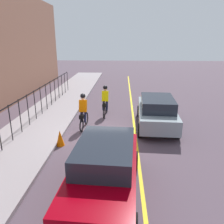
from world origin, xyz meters
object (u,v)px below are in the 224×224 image
Objects in this scene: cyclist_follow at (83,111)px; patrol_sedan at (157,111)px; cyclist_lead at (105,101)px; traffic_cone_near at (60,138)px; parked_sedan_rear at (105,168)px.

patrol_sedan is at bearing -78.59° from cyclist_follow.
cyclist_lead reaches higher than patrol_sedan.
cyclist_follow is 3.75m from patrol_sedan.
traffic_cone_near is at bearing 165.62° from cyclist_follow.
traffic_cone_near is (3.07, 2.16, -0.48)m from parked_sedan_rear.
cyclist_lead is 7.22m from parked_sedan_rear.
parked_sedan_rear is 6.55× the size of traffic_cone_near.
parked_sedan_rear is at bearing -171.54° from cyclist_lead.
cyclist_follow is at bearing -18.55° from traffic_cone_near.
parked_sedan_rear is at bearing 160.90° from patrol_sedan.
cyclist_follow is 2.66× the size of traffic_cone_near.
cyclist_lead is 0.41× the size of patrol_sedan.
cyclist_lead is at bearing -172.35° from parked_sedan_rear.
patrol_sedan is at bearing 161.41° from parked_sedan_rear.
cyclist_follow reaches higher than traffic_cone_near.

